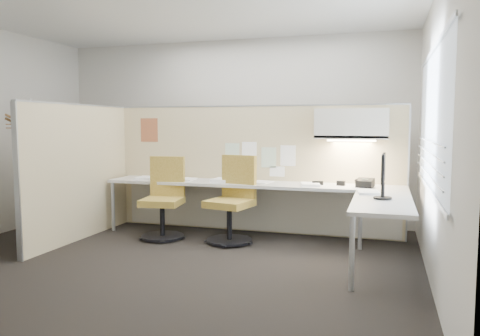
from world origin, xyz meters
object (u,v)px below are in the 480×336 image
(chair_right, at_px, (233,202))
(chair_left, at_px, (164,201))
(desk, at_px, (272,195))
(monitor, at_px, (383,173))
(phone, at_px, (365,183))

(chair_right, bearing_deg, chair_left, -163.58)
(desk, distance_m, chair_left, 1.43)
(monitor, bearing_deg, chair_left, 80.81)
(monitor, height_order, phone, monitor)
(chair_left, height_order, phone, chair_left)
(desk, xyz_separation_m, monitor, (1.37, -0.79, 0.40))
(chair_left, distance_m, phone, 2.60)
(desk, bearing_deg, chair_left, -169.44)
(chair_left, distance_m, monitor, 2.87)
(chair_right, bearing_deg, desk, 36.01)
(chair_left, relative_size, phone, 4.36)
(desk, bearing_deg, phone, 5.66)
(chair_right, relative_size, monitor, 2.32)
(chair_right, relative_size, phone, 4.49)
(chair_left, height_order, monitor, monitor)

